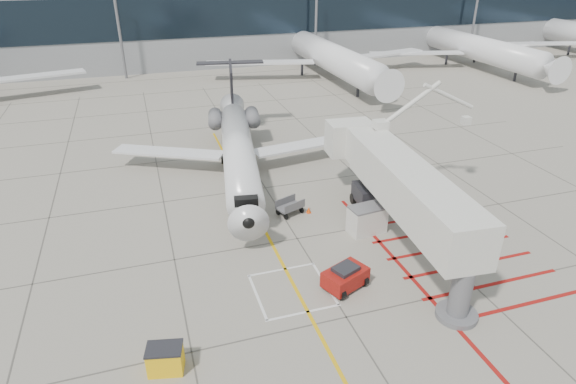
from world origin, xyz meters
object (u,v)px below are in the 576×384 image
object	(u,v)px
pushback_tug	(345,276)
regional_jet	(239,143)
jet_bridge	(410,198)
spill_bin	(165,359)

from	to	relation	value
pushback_tug	regional_jet	bearing A→B (deg)	77.34
pushback_tug	jet_bridge	bearing A→B (deg)	1.21
jet_bridge	regional_jet	bearing A→B (deg)	126.93
jet_bridge	pushback_tug	distance (m)	6.32
regional_jet	jet_bridge	world-z (taller)	jet_bridge
spill_bin	pushback_tug	bearing A→B (deg)	29.62
regional_jet	spill_bin	size ratio (longest dim) A/B	17.85
regional_jet	pushback_tug	xyz separation A→B (m)	(2.70, -14.69, -2.90)
jet_bridge	spill_bin	bearing A→B (deg)	-155.66
jet_bridge	pushback_tug	xyz separation A→B (m)	(-5.07, -2.29, -3.00)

